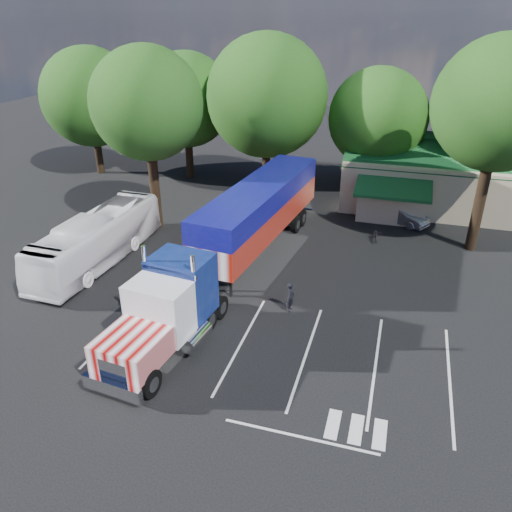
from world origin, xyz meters
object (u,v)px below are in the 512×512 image
(woman, at_px, (290,297))
(tour_bus, at_px, (97,239))
(semi_truck, at_px, (240,230))
(bicycle, at_px, (376,235))
(silver_sedan, at_px, (402,215))

(woman, relative_size, tour_bus, 0.15)
(semi_truck, distance_m, tour_bus, 9.17)
(tour_bus, bearing_deg, woman, -7.40)
(bicycle, relative_size, silver_sedan, 0.38)
(semi_truck, height_order, tour_bus, semi_truck)
(bicycle, bearing_deg, tour_bus, -161.09)
(silver_sedan, bearing_deg, semi_truck, 168.71)
(woman, height_order, silver_sedan, woman)
(woman, xyz_separation_m, tour_bus, (-12.95, 2.07, 0.74))
(bicycle, xyz_separation_m, silver_sedan, (1.56, 3.72, 0.27))
(bicycle, height_order, tour_bus, tour_bus)
(woman, distance_m, silver_sedan, 15.15)
(semi_truck, distance_m, silver_sedan, 14.22)
(silver_sedan, bearing_deg, bicycle, -173.14)
(semi_truck, bearing_deg, silver_sedan, 55.57)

